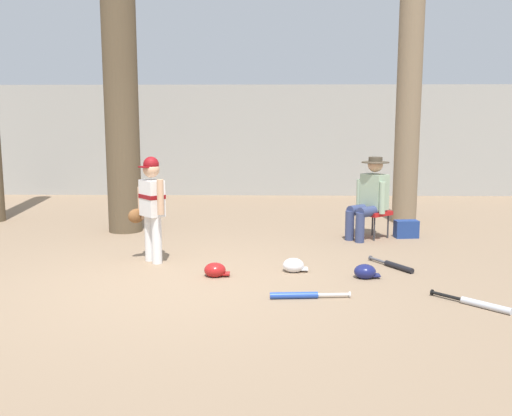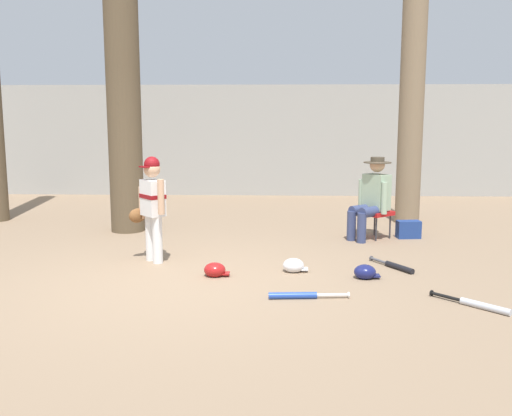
{
  "view_description": "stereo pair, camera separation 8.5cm",
  "coord_description": "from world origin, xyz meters",
  "views": [
    {
      "loc": [
        0.97,
        -5.95,
        1.78
      ],
      "look_at": [
        0.83,
        0.53,
        0.75
      ],
      "focal_mm": 40.42,
      "sensor_mm": 36.0,
      "label": 1
    },
    {
      "loc": [
        1.05,
        -5.95,
        1.78
      ],
      "look_at": [
        0.83,
        0.53,
        0.75
      ],
      "focal_mm": 40.42,
      "sensor_mm": 36.0,
      "label": 2
    }
  ],
  "objects": [
    {
      "name": "ground_plane",
      "position": [
        0.0,
        0.0,
        0.0
      ],
      "size": [
        60.0,
        60.0,
        0.0
      ],
      "primitive_type": "plane",
      "color": "#897056"
    },
    {
      "name": "batting_helmet_white",
      "position": [
        1.27,
        0.55,
        0.07
      ],
      "size": [
        0.29,
        0.22,
        0.17
      ],
      "color": "silver",
      "rests_on": "ground"
    },
    {
      "name": "concrete_back_wall",
      "position": [
        0.0,
        7.27,
        1.24
      ],
      "size": [
        18.0,
        0.36,
        2.49
      ],
      "primitive_type": "cube",
      "color": "#9E9E99",
      "rests_on": "ground"
    },
    {
      "name": "seated_spectator",
      "position": [
        2.45,
        2.41,
        0.64
      ],
      "size": [
        0.65,
        0.61,
        1.2
      ],
      "color": "navy",
      "rests_on": "ground"
    },
    {
      "name": "handbag_beside_stool",
      "position": [
        3.02,
        2.49,
        0.13
      ],
      "size": [
        0.36,
        0.22,
        0.26
      ],
      "primitive_type": "cube",
      "rotation": [
        0.0,
        0.0,
        0.12
      ],
      "color": "navy",
      "rests_on": "ground"
    },
    {
      "name": "batting_helmet_red",
      "position": [
        0.37,
        0.33,
        0.07
      ],
      "size": [
        0.29,
        0.22,
        0.17
      ],
      "color": "#A81919",
      "rests_on": "ground"
    },
    {
      "name": "tree_near_player",
      "position": [
        -1.27,
        2.9,
        2.37
      ],
      "size": [
        0.81,
        0.81,
        5.56
      ],
      "color": "brown",
      "rests_on": "ground"
    },
    {
      "name": "tree_behind_spectator",
      "position": [
        3.28,
        3.76,
        1.77
      ],
      "size": [
        0.61,
        0.61,
        4.15
      ],
      "color": "#7F6B51",
      "rests_on": "ground"
    },
    {
      "name": "bat_black_composite",
      "position": [
        2.48,
        0.71,
        0.03
      ],
      "size": [
        0.43,
        0.66,
        0.07
      ],
      "color": "black",
      "rests_on": "ground"
    },
    {
      "name": "folding_stool",
      "position": [
        2.53,
        2.47,
        0.36
      ],
      "size": [
        0.56,
        0.56,
        0.41
      ],
      "color": "red",
      "rests_on": "ground"
    },
    {
      "name": "bat_blue_youth",
      "position": [
        1.29,
        -0.46,
        0.03
      ],
      "size": [
        0.8,
        0.12,
        0.07
      ],
      "color": "#2347AD",
      "rests_on": "ground"
    },
    {
      "name": "bat_aluminum_silver",
      "position": [
        2.97,
        -0.69,
        0.03
      ],
      "size": [
        0.61,
        0.62,
        0.07
      ],
      "color": "#B7BCC6",
      "rests_on": "ground"
    },
    {
      "name": "batting_helmet_navy",
      "position": [
        2.05,
        0.3,
        0.07
      ],
      "size": [
        0.29,
        0.22,
        0.17
      ],
      "color": "navy",
      "rests_on": "ground"
    },
    {
      "name": "young_ballplayer",
      "position": [
        -0.46,
        0.96,
        0.74
      ],
      "size": [
        0.54,
        0.48,
        1.31
      ],
      "color": "white",
      "rests_on": "ground"
    }
  ]
}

